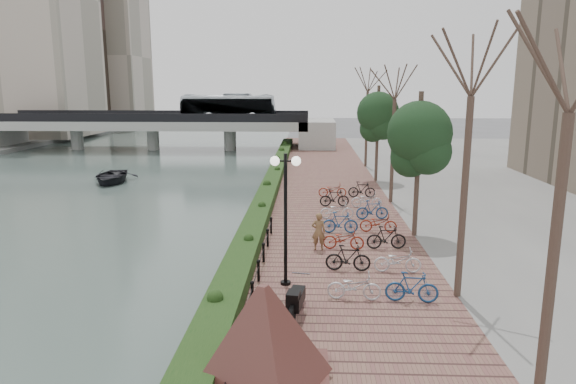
# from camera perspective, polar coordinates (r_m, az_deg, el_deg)

# --- Properties ---
(ground) EXTENTS (220.00, 220.00, 0.00)m
(ground) POSITION_cam_1_polar(r_m,az_deg,el_deg) (15.97, -9.54, -15.27)
(ground) COLOR #59595B
(ground) RESTS_ON ground
(river_water) EXTENTS (30.00, 130.00, 0.02)m
(river_water) POSITION_cam_1_polar(r_m,az_deg,el_deg) (43.53, -22.30, 1.22)
(river_water) COLOR #495B56
(river_water) RESTS_ON ground
(promenade) EXTENTS (8.00, 75.00, 0.50)m
(promenade) POSITION_cam_1_polar(r_m,az_deg,el_deg) (32.19, 3.85, -0.87)
(promenade) COLOR brown
(promenade) RESTS_ON ground
(hedge) EXTENTS (1.10, 56.00, 0.60)m
(hedge) POSITION_cam_1_polar(r_m,az_deg,el_deg) (34.61, -1.88, 0.95)
(hedge) COLOR #163312
(hedge) RESTS_ON promenade
(chain_fence) EXTENTS (0.10, 14.10, 0.70)m
(chain_fence) POSITION_cam_1_polar(r_m,az_deg,el_deg) (17.22, -3.62, -9.98)
(chain_fence) COLOR black
(chain_fence) RESTS_ON promenade
(granite_monument) EXTENTS (4.18, 4.18, 2.44)m
(granite_monument) POSITION_cam_1_polar(r_m,az_deg,el_deg) (11.83, -2.74, -15.75)
(granite_monument) COLOR #4D2A21
(granite_monument) RESTS_ON promenade
(lamppost) EXTENTS (1.02, 0.32, 4.54)m
(lamppost) POSITION_cam_1_polar(r_m,az_deg,el_deg) (17.04, -0.28, 0.17)
(lamppost) COLOR black
(lamppost) RESTS_ON promenade
(motorcycle) EXTENTS (0.82, 1.86, 1.12)m
(motorcycle) POSITION_cam_1_polar(r_m,az_deg,el_deg) (15.39, 0.95, -11.80)
(motorcycle) COLOR black
(motorcycle) RESTS_ON promenade
(pedestrian) EXTENTS (0.60, 0.41, 1.59)m
(pedestrian) POSITION_cam_1_polar(r_m,az_deg,el_deg) (21.38, 3.42, -4.39)
(pedestrian) COLOR brown
(pedestrian) RESTS_ON promenade
(bicycle_parking) EXTENTS (2.40, 17.32, 1.00)m
(bicycle_parking) POSITION_cam_1_polar(r_m,az_deg,el_deg) (24.19, 7.89, -3.38)
(bicycle_parking) COLOR silver
(bicycle_parking) RESTS_ON promenade
(street_trees) EXTENTS (3.20, 37.12, 6.80)m
(street_trees) POSITION_cam_1_polar(r_m,az_deg,el_deg) (27.27, 12.65, 3.95)
(street_trees) COLOR #3C2A23
(street_trees) RESTS_ON promenade
(bridge) EXTENTS (36.00, 10.77, 6.50)m
(bridge) POSITION_cam_1_polar(r_m,az_deg,el_deg) (61.25, -13.20, 7.70)
(bridge) COLOR #A0A19C
(bridge) RESTS_ON ground
(boat) EXTENTS (3.97, 5.15, 0.99)m
(boat) POSITION_cam_1_polar(r_m,az_deg,el_deg) (41.38, -19.05, 1.67)
(boat) COLOR black
(boat) RESTS_ON river_water
(far_buildings) EXTENTS (35.00, 38.00, 38.00)m
(far_buildings) POSITION_cam_1_polar(r_m,az_deg,el_deg) (91.98, -27.96, 15.84)
(far_buildings) COLOR #B5A797
(far_buildings) RESTS_ON far_bank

